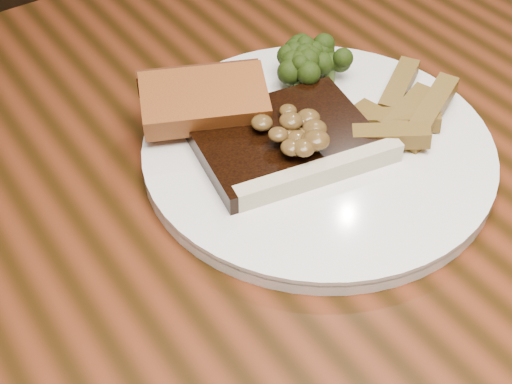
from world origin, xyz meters
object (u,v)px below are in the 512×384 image
at_px(dining_table, 255,305).
at_px(chair_far, 83,54).
at_px(potato_wedges, 383,109).
at_px(steak, 284,142).
at_px(plate, 318,152).
at_px(garlic_bread, 205,118).

xyz_separation_m(dining_table, chair_far, (0.12, 0.68, -0.15)).
relative_size(chair_far, potato_wedges, 9.65).
xyz_separation_m(dining_table, steak, (0.07, 0.06, 0.12)).
height_order(chair_far, plate, chair_far).
height_order(chair_far, potato_wedges, chair_far).
bearing_deg(steak, chair_far, 96.03).
bearing_deg(plate, steak, 157.33).
bearing_deg(chair_far, dining_table, 100.86).
bearing_deg(garlic_bread, potato_wedges, -5.04).
distance_m(dining_table, garlic_bread, 0.17).
distance_m(plate, steak, 0.04).
relative_size(plate, steak, 2.10).
xyz_separation_m(chair_far, garlic_bread, (-0.09, -0.56, 0.27)).
relative_size(plate, garlic_bread, 2.82).
bearing_deg(chair_far, plate, 109.06).
distance_m(dining_table, potato_wedges, 0.21).
distance_m(dining_table, chair_far, 0.71).
distance_m(dining_table, plate, 0.15).
height_order(plate, steak, steak).
height_order(dining_table, steak, steak).
distance_m(garlic_bread, potato_wedges, 0.16).
distance_m(plate, garlic_bread, 0.11).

